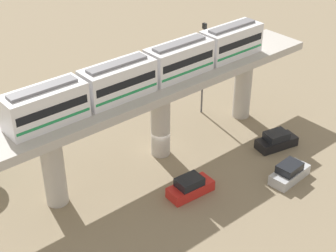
% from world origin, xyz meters
% --- Properties ---
extents(ground_plane, '(120.00, 120.00, 0.00)m').
position_xyz_m(ground_plane, '(0.00, 0.00, 0.00)').
color(ground_plane, '#84755B').
extents(viaduct, '(5.20, 35.80, 7.95)m').
position_xyz_m(viaduct, '(0.00, 0.00, 6.19)').
color(viaduct, '#B7B2AA').
rests_on(viaduct, ground).
extents(train, '(2.64, 27.45, 3.24)m').
position_xyz_m(train, '(0.00, 1.16, 9.48)').
color(train, white).
rests_on(train, viaduct).
extents(parked_car_red, '(2.09, 4.32, 1.76)m').
position_xyz_m(parked_car_red, '(-6.65, 2.11, 0.74)').
color(parked_car_red, red).
rests_on(parked_car_red, ground).
extents(parked_car_silver, '(2.11, 4.32, 1.76)m').
position_xyz_m(parked_car_silver, '(-11.00, -6.29, 0.74)').
color(parked_car_silver, '#B2B5BA').
rests_on(parked_car_silver, ground).
extents(parked_car_black, '(2.68, 4.49, 1.76)m').
position_xyz_m(parked_car_black, '(-6.70, -9.65, 0.74)').
color(parked_car_black, black).
rests_on(parked_car_black, ground).
extents(signal_post, '(0.44, 0.28, 10.55)m').
position_xyz_m(signal_post, '(3.40, -8.79, 5.80)').
color(signal_post, '#4C4C51').
rests_on(signal_post, ground).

